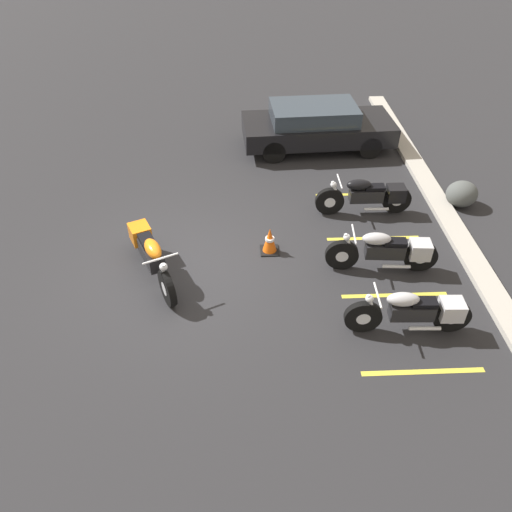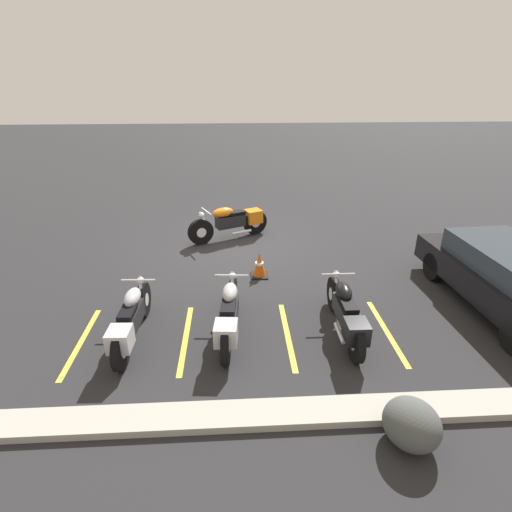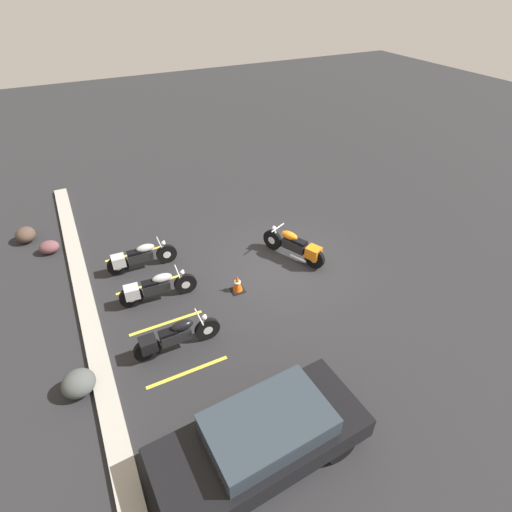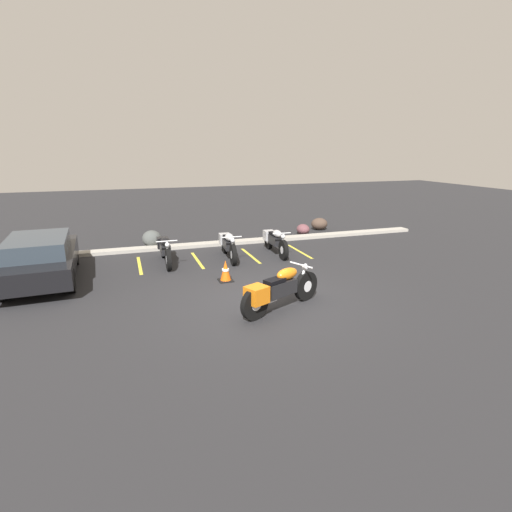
{
  "view_description": "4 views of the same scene",
  "coord_description": "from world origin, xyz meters",
  "px_view_note": "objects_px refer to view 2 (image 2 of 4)",
  "views": [
    {
      "loc": [
        8.04,
        1.25,
        6.8
      ],
      "look_at": [
        0.16,
        1.58,
        0.42
      ],
      "focal_mm": 35.0,
      "sensor_mm": 36.0,
      "label": 1
    },
    {
      "loc": [
        0.05,
        10.35,
        4.42
      ],
      "look_at": [
        -0.42,
        2.27,
        0.7
      ],
      "focal_mm": 28.0,
      "sensor_mm": 36.0,
      "label": 2
    },
    {
      "loc": [
        -9.12,
        5.56,
        8.24
      ],
      "look_at": [
        -0.25,
        1.13,
        0.9
      ],
      "focal_mm": 28.0,
      "sensor_mm": 36.0,
      "label": 3
    },
    {
      "loc": [
        -3.13,
        -8.56,
        3.66
      ],
      "look_at": [
        0.27,
        1.54,
        0.76
      ],
      "focal_mm": 28.0,
      "sensor_mm": 36.0,
      "label": 4
    }
  ],
  "objects_px": {
    "parked_bike_2": "(131,320)",
    "car_black": "(509,278)",
    "landscape_rock_2": "(412,424)",
    "parked_bike_0": "(346,313)",
    "traffic_cone": "(259,265)",
    "parked_bike_1": "(229,314)",
    "motorcycle_orange_featured": "(233,221)"
  },
  "relations": [
    {
      "from": "car_black",
      "to": "landscape_rock_2",
      "type": "bearing_deg",
      "value": -49.19
    },
    {
      "from": "traffic_cone",
      "to": "car_black",
      "type": "bearing_deg",
      "value": 161.32
    },
    {
      "from": "parked_bike_0",
      "to": "parked_bike_1",
      "type": "relative_size",
      "value": 1.0
    },
    {
      "from": "car_black",
      "to": "traffic_cone",
      "type": "relative_size",
      "value": 7.28
    },
    {
      "from": "motorcycle_orange_featured",
      "to": "car_black",
      "type": "height_order",
      "value": "car_black"
    },
    {
      "from": "car_black",
      "to": "landscape_rock_2",
      "type": "distance_m",
      "value": 4.56
    },
    {
      "from": "landscape_rock_2",
      "to": "car_black",
      "type": "bearing_deg",
      "value": -136.07
    },
    {
      "from": "parked_bike_1",
      "to": "parked_bike_2",
      "type": "height_order",
      "value": "parked_bike_1"
    },
    {
      "from": "parked_bike_1",
      "to": "parked_bike_2",
      "type": "relative_size",
      "value": 1.01
    },
    {
      "from": "motorcycle_orange_featured",
      "to": "landscape_rock_2",
      "type": "distance_m",
      "value": 7.62
    },
    {
      "from": "parked_bike_1",
      "to": "traffic_cone",
      "type": "height_order",
      "value": "parked_bike_1"
    },
    {
      "from": "landscape_rock_2",
      "to": "parked_bike_1",
      "type": "bearing_deg",
      "value": -46.11
    },
    {
      "from": "motorcycle_orange_featured",
      "to": "parked_bike_0",
      "type": "height_order",
      "value": "motorcycle_orange_featured"
    },
    {
      "from": "motorcycle_orange_featured",
      "to": "traffic_cone",
      "type": "relative_size",
      "value": 3.79
    },
    {
      "from": "parked_bike_1",
      "to": "parked_bike_2",
      "type": "xyz_separation_m",
      "value": [
        1.73,
        0.06,
        -0.01
      ]
    },
    {
      "from": "car_black",
      "to": "landscape_rock_2",
      "type": "height_order",
      "value": "car_black"
    },
    {
      "from": "motorcycle_orange_featured",
      "to": "parked_bike_1",
      "type": "xyz_separation_m",
      "value": [
        0.08,
        4.83,
        -0.03
      ]
    },
    {
      "from": "landscape_rock_2",
      "to": "traffic_cone",
      "type": "height_order",
      "value": "landscape_rock_2"
    },
    {
      "from": "parked_bike_1",
      "to": "landscape_rock_2",
      "type": "distance_m",
      "value": 3.39
    },
    {
      "from": "motorcycle_orange_featured",
      "to": "traffic_cone",
      "type": "distance_m",
      "value": 2.54
    },
    {
      "from": "parked_bike_2",
      "to": "landscape_rock_2",
      "type": "distance_m",
      "value": 4.72
    },
    {
      "from": "parked_bike_1",
      "to": "traffic_cone",
      "type": "bearing_deg",
      "value": -11.99
    },
    {
      "from": "landscape_rock_2",
      "to": "parked_bike_0",
      "type": "bearing_deg",
      "value": -84.22
    },
    {
      "from": "traffic_cone",
      "to": "landscape_rock_2",
      "type": "bearing_deg",
      "value": 108.9
    },
    {
      "from": "parked_bike_2",
      "to": "landscape_rock_2",
      "type": "xyz_separation_m",
      "value": [
        -4.08,
        2.38,
        -0.16
      ]
    },
    {
      "from": "parked_bike_2",
      "to": "traffic_cone",
      "type": "relative_size",
      "value": 3.77
    },
    {
      "from": "parked_bike_1",
      "to": "car_black",
      "type": "relative_size",
      "value": 0.52
    },
    {
      "from": "landscape_rock_2",
      "to": "traffic_cone",
      "type": "relative_size",
      "value": 1.28
    },
    {
      "from": "parked_bike_2",
      "to": "parked_bike_0",
      "type": "bearing_deg",
      "value": -88.01
    },
    {
      "from": "motorcycle_orange_featured",
      "to": "traffic_cone",
      "type": "height_order",
      "value": "motorcycle_orange_featured"
    },
    {
      "from": "parked_bike_2",
      "to": "car_black",
      "type": "relative_size",
      "value": 0.52
    },
    {
      "from": "parked_bike_1",
      "to": "landscape_rock_2",
      "type": "bearing_deg",
      "value": -131.67
    }
  ]
}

